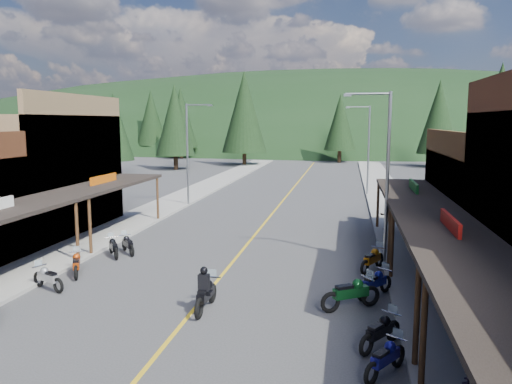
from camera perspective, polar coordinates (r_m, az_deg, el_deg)
The scene contains 30 objects.
ground at distance 17.68m, azimuth -7.97°, elevation -14.15°, with size 220.00×220.00×0.00m, color #38383A.
centerline at distance 36.51m, azimuth 1.93°, elevation -2.40°, with size 0.15×90.00×0.01m, color gold.
sidewalk_west at distance 38.72m, azimuth -10.91°, elevation -1.84°, with size 3.40×94.00×0.15m, color gray.
sidewalk_east at distance 36.28m, azimuth 15.67°, elevation -2.66°, with size 3.40×94.00×0.15m, color gray.
shop_west_3 at distance 33.03m, azimuth -24.89°, elevation 1.88°, with size 10.90×10.20×8.20m.
streetlight_1 at distance 39.50m, azimuth -7.66°, elevation 4.84°, with size 2.16×0.18×8.00m.
streetlight_2 at distance 23.67m, azimuth 14.46°, elevation 2.49°, with size 2.16×0.18×8.00m.
streetlight_3 at distance 45.59m, azimuth 12.56°, elevation 5.15°, with size 2.16×0.18×8.00m.
ridge_hill at distance 150.74m, azimuth 8.42°, elevation 5.51°, with size 310.00×140.00×60.00m, color black.
pine_0 at distance 89.75m, azimuth -20.07°, elevation 7.52°, with size 5.04×5.04×11.00m.
pine_1 at distance 90.37m, azimuth -8.59°, elevation 8.40°, with size 5.88×5.88×12.50m.
pine_2 at distance 75.08m, azimuth -1.35°, elevation 9.14°, with size 6.72×6.72×14.00m.
pine_3 at distance 81.51m, azimuth 9.60°, elevation 7.89°, with size 5.04×5.04×11.00m.
pine_4 at distance 76.57m, azimuth 20.18°, elevation 8.06°, with size 5.88×5.88×12.50m.
pine_7 at distance 98.80m, azimuth -11.89°, elevation 8.29°, with size 5.88×5.88×12.50m.
pine_8 at distance 61.84m, azimuth -15.89°, elevation 7.18°, with size 4.48×4.48×10.00m.
pine_10 at distance 69.51m, azimuth -9.25°, elevation 8.12°, with size 5.38×5.38×11.60m.
pine_11 at distance 55.50m, azimuth 26.06°, elevation 7.84°, with size 5.82×5.82×12.40m.
bike_west_8 at distance 21.72m, azimuth -22.69°, elevation -8.92°, with size 0.64×1.92×1.09m, color gray, non-canonical shape.
bike_west_9 at distance 23.24m, azimuth -19.83°, elevation -7.63°, with size 0.65×1.96×1.12m, color #B13C0C, non-canonical shape.
bike_west_10 at distance 25.79m, azimuth -15.99°, elevation -5.98°, with size 0.62×1.86×1.06m, color black, non-canonical shape.
bike_west_11 at distance 26.18m, azimuth -14.44°, elevation -5.72°, with size 0.62×1.86×1.06m, color black, non-canonical shape.
bike_east_6 at distance 14.21m, azimuth 14.58°, elevation -17.74°, with size 0.63×1.90×1.08m, color navy, non-canonical shape.
bike_east_7 at distance 15.68m, azimuth 14.03°, elevation -15.06°, with size 0.67×2.01×1.15m, color black, non-canonical shape.
bike_east_8 at distance 18.37m, azimuth 10.79°, elevation -11.12°, with size 0.78×2.34×1.34m, color #0C3F19, non-canonical shape.
bike_east_9 at distance 19.87m, azimuth 13.42°, elevation -9.95°, with size 0.69×2.06×1.18m, color navy, non-canonical shape.
bike_east_10 at distance 23.03m, azimuth 13.15°, elevation -7.40°, with size 0.70×2.10×1.20m, color #B4630C, non-canonical shape.
rider_on_bike at distance 18.05m, azimuth -5.78°, elevation -11.34°, with size 0.79×2.23×1.69m.
pedestrian_east_a at distance 14.14m, azimuth 23.18°, elevation -16.54°, with size 0.57×0.38×1.58m, color #251B29.
pedestrian_east_b at distance 31.15m, azimuth 14.78°, elevation -2.58°, with size 0.86×0.50×1.77m, color brown.
Camera 1 is at (5.26, -15.50, 6.69)m, focal length 35.00 mm.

